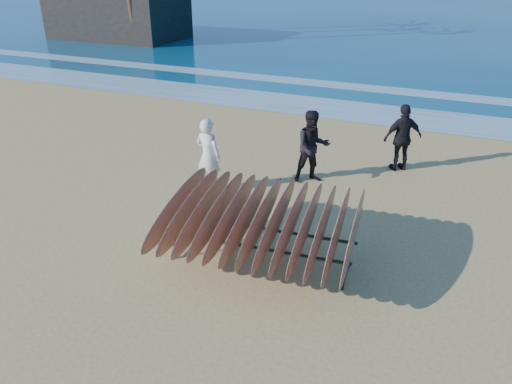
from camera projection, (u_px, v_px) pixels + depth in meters
ground at (238, 258)px, 8.86m from camera, size 120.00×120.00×0.00m
ocean at (461, 6)px, 54.18m from camera, size 160.00×160.00×0.00m
foam_near at (366, 112)px, 17.10m from camera, size 160.00×160.00×0.00m
foam_far at (386, 90)px, 19.98m from camera, size 160.00×160.00×0.00m
surfboard_rack at (261, 220)px, 8.36m from camera, size 3.44×3.00×1.31m
person_white at (208, 156)px, 11.06m from camera, size 0.66×0.48×1.70m
person_dark_a at (312, 147)px, 11.53m from camera, size 1.06×1.01×1.72m
person_dark_b at (403, 138)px, 12.18m from camera, size 1.03×0.91×1.67m
building at (117, 8)px, 31.83m from camera, size 8.29×4.61×3.69m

